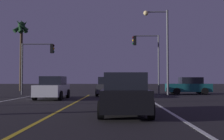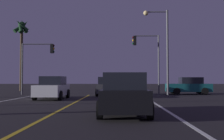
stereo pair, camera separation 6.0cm
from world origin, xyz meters
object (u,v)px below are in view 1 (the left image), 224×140
object	(u,v)px
traffic_light_near_left	(38,56)
palm_tree_left_far	(22,33)
car_crossing_side	(189,86)
street_lamp_right_far	(162,41)
car_lead_same_lane	(125,95)
traffic_light_near_right	(147,51)
car_ahead_far	(108,87)
car_oncoming	(53,88)

from	to	relation	value
traffic_light_near_left	palm_tree_left_far	bearing A→B (deg)	119.84
car_crossing_side	palm_tree_left_far	distance (m)	22.28
car_crossing_side	street_lamp_right_far	size ratio (longest dim) A/B	0.57
street_lamp_right_far	palm_tree_left_far	xyz separation A→B (m)	(-16.56, 11.05, 2.78)
traffic_light_near_left	car_lead_same_lane	bearing A→B (deg)	-61.01
traffic_light_near_right	traffic_light_near_left	xyz separation A→B (m)	(-10.63, 0.00, -0.50)
traffic_light_near_right	car_ahead_far	bearing A→B (deg)	18.75
traffic_light_near_right	car_lead_same_lane	bearing A→B (deg)	80.16
traffic_light_near_right	traffic_light_near_left	world-z (taller)	traffic_light_near_right
car_lead_same_lane	car_oncoming	world-z (taller)	same
car_crossing_side	traffic_light_near_left	xyz separation A→B (m)	(-14.95, -0.95, 2.93)
car_ahead_far	car_lead_same_lane	bearing A→B (deg)	-174.83
car_crossing_side	traffic_light_near_right	distance (m)	5.60
car_ahead_far	palm_tree_left_far	bearing A→B (deg)	50.28
traffic_light_near_right	car_oncoming	bearing A→B (deg)	37.05
street_lamp_right_far	palm_tree_left_far	distance (m)	20.10
car_lead_same_lane	car_ahead_far	world-z (taller)	same
car_oncoming	car_crossing_side	bearing A→B (deg)	119.37
car_lead_same_lane	traffic_light_near_right	size ratio (longest dim) A/B	0.74
traffic_light_near_right	street_lamp_right_far	xyz separation A→B (m)	(1.05, -2.55, 0.60)
car_ahead_far	car_oncoming	distance (m)	6.04
traffic_light_near_left	car_ahead_far	bearing A→B (deg)	-10.45
traffic_light_near_right	palm_tree_left_far	xyz separation A→B (m)	(-15.51, 8.50, 3.38)
street_lamp_right_far	traffic_light_near_right	bearing A→B (deg)	-67.60
palm_tree_left_far	traffic_light_near_right	bearing A→B (deg)	-28.74
car_lead_same_lane	traffic_light_near_left	xyz separation A→B (m)	(-8.09, 14.61, 2.93)
traffic_light_near_left	palm_tree_left_far	distance (m)	10.54
traffic_light_near_left	street_lamp_right_far	xyz separation A→B (m)	(11.68, -2.55, 1.09)
car_lead_same_lane	street_lamp_right_far	size ratio (longest dim) A/B	0.57
car_crossing_side	car_oncoming	world-z (taller)	same
traffic_light_near_right	street_lamp_right_far	size ratio (longest dim) A/B	0.76
street_lamp_right_far	palm_tree_left_far	bearing A→B (deg)	-33.72
car_ahead_far	traffic_light_near_left	distance (m)	7.59
car_crossing_side	car_ahead_far	distance (m)	8.36
car_lead_same_lane	palm_tree_left_far	world-z (taller)	palm_tree_left_far
car_ahead_far	traffic_light_near_left	xyz separation A→B (m)	(-6.89, 1.27, 2.93)
car_ahead_far	car_oncoming	xyz separation A→B (m)	(-3.97, -4.55, 0.00)
car_oncoming	traffic_light_near_right	world-z (taller)	traffic_light_near_right
traffic_light_near_left	street_lamp_right_far	world-z (taller)	street_lamp_right_far
car_crossing_side	car_oncoming	bearing A→B (deg)	29.37
car_ahead_far	car_oncoming	size ratio (longest dim) A/B	1.00
traffic_light_near_right	palm_tree_left_far	bearing A→B (deg)	-28.74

